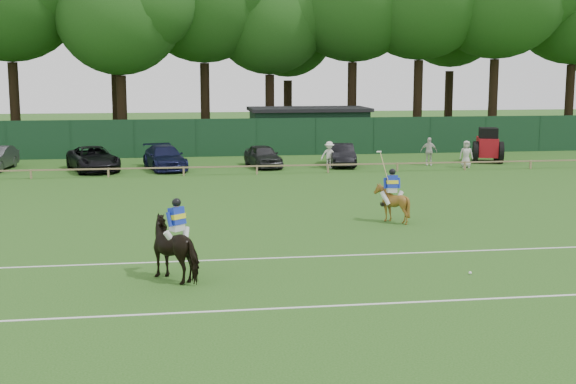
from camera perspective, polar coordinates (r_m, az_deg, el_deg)
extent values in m
plane|color=#1E4C14|center=(24.73, -0.12, -4.32)|extent=(160.00, 160.00, 0.00)
imported|color=black|center=(21.43, -8.19, -4.17)|extent=(2.06, 2.12, 1.72)
imported|color=brown|center=(29.34, 7.68, -0.83)|extent=(1.25, 1.38, 1.44)
imported|color=black|center=(45.12, -14.23, 2.40)|extent=(3.68, 5.42, 1.38)
imported|color=#101434|center=(44.91, -9.12, 2.53)|extent=(2.89, 5.02, 1.37)
imported|color=#2A2A2C|center=(45.40, -1.86, 2.68)|extent=(2.22, 4.10, 1.32)
imported|color=black|center=(46.11, 3.98, 2.76)|extent=(1.81, 4.13, 1.32)
imported|color=white|center=(44.93, 3.07, 2.76)|extent=(1.04, 0.63, 1.57)
imported|color=silver|center=(46.99, 10.39, 2.98)|extent=(1.06, 0.63, 1.69)
imported|color=beige|center=(46.35, 13.06, 2.75)|extent=(0.86, 0.66, 1.59)
cube|color=silver|center=(21.31, -8.22, -2.61)|extent=(0.44, 0.44, 0.18)
cube|color=#192FB7|center=(21.24, -8.24, -1.76)|extent=(0.50, 0.49, 0.51)
cube|color=yellow|center=(21.25, -8.24, -1.82)|extent=(0.51, 0.50, 0.18)
sphere|color=black|center=(21.18, -8.26, -0.78)|extent=(0.25, 0.25, 0.25)
cylinder|color=silver|center=(21.51, -7.60, -3.30)|extent=(0.30, 0.50, 0.59)
cylinder|color=silver|center=(21.16, -8.63, -3.53)|extent=(0.50, 0.28, 0.59)
cube|color=silver|center=(29.26, 7.71, 0.15)|extent=(0.38, 0.28, 0.18)
cube|color=#192FB7|center=(29.21, 7.72, 0.77)|extent=(0.42, 0.33, 0.51)
cube|color=yellow|center=(29.22, 7.72, 0.73)|extent=(0.45, 0.32, 0.18)
sphere|color=black|center=(29.16, 7.73, 1.49)|extent=(0.25, 0.25, 0.25)
cylinder|color=silver|center=(29.32, 8.21, -0.44)|extent=(0.42, 0.33, 0.59)
cylinder|color=silver|center=(29.21, 7.21, -0.45)|extent=(0.42, 0.36, 0.59)
cylinder|color=tan|center=(29.13, 7.14, 1.85)|extent=(0.24, 0.59, 1.17)
sphere|color=silver|center=(22.46, 13.34, -5.85)|extent=(0.09, 0.09, 0.09)
cube|color=silver|center=(19.02, 2.54, -8.46)|extent=(60.00, 0.10, 0.01)
cube|color=silver|center=(23.76, 0.23, -4.86)|extent=(60.00, 0.10, 0.01)
cube|color=#997F5B|center=(42.27, -3.67, 1.90)|extent=(62.00, 0.08, 0.08)
cube|color=#14351E|center=(51.11, -4.54, 4.04)|extent=(92.00, 0.04, 2.50)
cube|color=#14331E|center=(54.80, 1.53, 4.57)|extent=(8.00, 4.00, 2.80)
cube|color=black|center=(54.70, 1.54, 6.15)|extent=(8.40, 4.40, 0.24)
cube|color=#A00E18|center=(49.46, 14.54, 3.25)|extent=(1.75, 2.40, 1.17)
cube|color=black|center=(49.03, 14.62, 4.15)|extent=(1.38, 1.43, 0.81)
cylinder|color=black|center=(48.79, 13.70, 2.89)|extent=(0.66, 1.37, 1.35)
cylinder|color=black|center=(48.95, 15.49, 2.84)|extent=(0.66, 1.37, 1.35)
cylinder|color=black|center=(50.35, 13.65, 2.72)|extent=(0.47, 0.77, 0.72)
cylinder|color=black|center=(50.48, 15.17, 2.67)|extent=(0.47, 0.77, 0.72)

